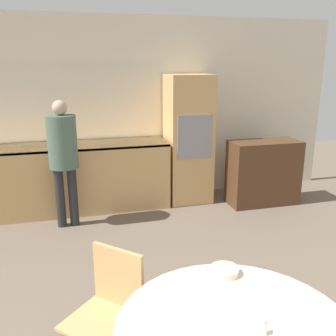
% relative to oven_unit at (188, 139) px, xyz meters
% --- Properties ---
extents(wall_back, '(6.24, 0.05, 2.60)m').
position_rel_oven_unit_xyz_m(wall_back, '(-0.78, 0.34, 0.39)').
color(wall_back, silver).
rests_on(wall_back, ground_plane).
extents(kitchen_counter, '(2.70, 0.60, 0.92)m').
position_rel_oven_unit_xyz_m(kitchen_counter, '(-1.70, -0.01, -0.43)').
color(kitchen_counter, tan).
rests_on(kitchen_counter, ground_plane).
extents(oven_unit, '(0.61, 0.59, 1.82)m').
position_rel_oven_unit_xyz_m(oven_unit, '(0.00, 0.00, 0.00)').
color(oven_unit, tan).
rests_on(oven_unit, ground_plane).
extents(sideboard, '(0.99, 0.45, 0.92)m').
position_rel_oven_unit_xyz_m(sideboard, '(1.00, -0.42, -0.45)').
color(sideboard, '#51331E').
rests_on(sideboard, ground_plane).
extents(chair_far_left, '(0.57, 0.57, 0.85)m').
position_rel_oven_unit_xyz_m(chair_far_left, '(-1.46, -2.96, -0.43)').
color(chair_far_left, tan).
rests_on(chair_far_left, ground_plane).
extents(person_standing, '(0.34, 0.34, 1.56)m').
position_rel_oven_unit_xyz_m(person_standing, '(-1.73, -0.52, 0.05)').
color(person_standing, '#262628').
rests_on(person_standing, ground_plane).
extents(bowl_centre, '(0.18, 0.18, 0.04)m').
position_rel_oven_unit_xyz_m(bowl_centre, '(-0.77, -3.15, -0.15)').
color(bowl_centre, beige).
rests_on(bowl_centre, dining_table).
extents(salt_shaker, '(0.03, 0.03, 0.09)m').
position_rel_oven_unit_xyz_m(salt_shaker, '(-0.80, -3.69, -0.13)').
color(salt_shaker, white).
rests_on(salt_shaker, dining_table).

